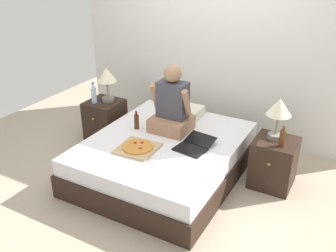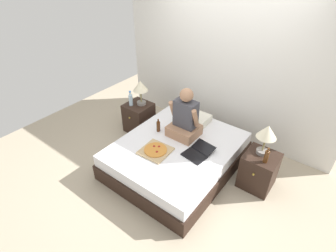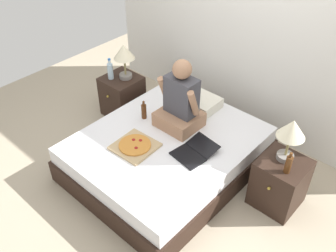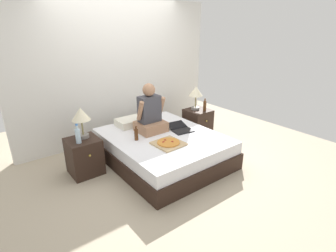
{
  "view_description": "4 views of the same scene",
  "coord_description": "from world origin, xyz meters",
  "px_view_note": "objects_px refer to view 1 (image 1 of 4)",
  "views": [
    {
      "loc": [
        1.81,
        -3.2,
        2.38
      ],
      "look_at": [
        0.03,
        0.02,
        0.61
      ],
      "focal_mm": 40.0,
      "sensor_mm": 36.0,
      "label": 1
    },
    {
      "loc": [
        1.75,
        -2.5,
        2.86
      ],
      "look_at": [
        -0.1,
        -0.08,
        0.76
      ],
      "focal_mm": 28.0,
      "sensor_mm": 36.0,
      "label": 2
    },
    {
      "loc": [
        2.03,
        -2.22,
        2.96
      ],
      "look_at": [
        0.05,
        -0.03,
        0.64
      ],
      "focal_mm": 40.0,
      "sensor_mm": 36.0,
      "label": 3
    },
    {
      "loc": [
        -2.24,
        -3.05,
        2.06
      ],
      "look_at": [
        0.03,
        -0.1,
        0.62
      ],
      "focal_mm": 28.0,
      "sensor_mm": 36.0,
      "label": 4
    }
  ],
  "objects_px": {
    "nightstand_right": "(273,163)",
    "lamp_on_right_nightstand": "(279,110)",
    "lamp_on_left_nightstand": "(107,77)",
    "beer_bottle_on_bed": "(137,121)",
    "bed": "(165,157)",
    "beer_bottle": "(282,138)",
    "pizza_box": "(138,148)",
    "laptop": "(193,146)",
    "person_seated": "(172,107)",
    "water_bottle": "(94,95)",
    "nightstand_left": "(105,120)"
  },
  "relations": [
    {
      "from": "nightstand_right",
      "to": "lamp_on_right_nightstand",
      "type": "relative_size",
      "value": 1.2
    },
    {
      "from": "lamp_on_left_nightstand",
      "to": "beer_bottle_on_bed",
      "type": "distance_m",
      "value": 0.83
    },
    {
      "from": "bed",
      "to": "lamp_on_right_nightstand",
      "type": "distance_m",
      "value": 1.36
    },
    {
      "from": "beer_bottle",
      "to": "beer_bottle_on_bed",
      "type": "distance_m",
      "value": 1.65
    },
    {
      "from": "lamp_on_right_nightstand",
      "to": "pizza_box",
      "type": "height_order",
      "value": "lamp_on_right_nightstand"
    },
    {
      "from": "laptop",
      "to": "beer_bottle",
      "type": "bearing_deg",
      "value": 19.7
    },
    {
      "from": "lamp_on_left_nightstand",
      "to": "person_seated",
      "type": "distance_m",
      "value": 1.07
    },
    {
      "from": "person_seated",
      "to": "pizza_box",
      "type": "xyz_separation_m",
      "value": [
        -0.09,
        -0.6,
        -0.27
      ]
    },
    {
      "from": "beer_bottle",
      "to": "person_seated",
      "type": "distance_m",
      "value": 1.26
    },
    {
      "from": "bed",
      "to": "water_bottle",
      "type": "bearing_deg",
      "value": 166.25
    },
    {
      "from": "lamp_on_left_nightstand",
      "to": "laptop",
      "type": "distance_m",
      "value": 1.58
    },
    {
      "from": "lamp_on_right_nightstand",
      "to": "pizza_box",
      "type": "distance_m",
      "value": 1.52
    },
    {
      "from": "nightstand_right",
      "to": "lamp_on_right_nightstand",
      "type": "height_order",
      "value": "lamp_on_right_nightstand"
    },
    {
      "from": "bed",
      "to": "pizza_box",
      "type": "bearing_deg",
      "value": -112.84
    },
    {
      "from": "person_seated",
      "to": "pizza_box",
      "type": "height_order",
      "value": "person_seated"
    },
    {
      "from": "water_bottle",
      "to": "beer_bottle",
      "type": "height_order",
      "value": "water_bottle"
    },
    {
      "from": "beer_bottle",
      "to": "person_seated",
      "type": "bearing_deg",
      "value": -179.04
    },
    {
      "from": "bed",
      "to": "water_bottle",
      "type": "relative_size",
      "value": 7.0
    },
    {
      "from": "pizza_box",
      "to": "beer_bottle_on_bed",
      "type": "bearing_deg",
      "value": 124.46
    },
    {
      "from": "laptop",
      "to": "pizza_box",
      "type": "distance_m",
      "value": 0.59
    },
    {
      "from": "bed",
      "to": "lamp_on_right_nightstand",
      "type": "relative_size",
      "value": 4.29
    },
    {
      "from": "bed",
      "to": "person_seated",
      "type": "relative_size",
      "value": 2.48
    },
    {
      "from": "nightstand_left",
      "to": "water_bottle",
      "type": "relative_size",
      "value": 1.96
    },
    {
      "from": "lamp_on_right_nightstand",
      "to": "laptop",
      "type": "distance_m",
      "value": 0.96
    },
    {
      "from": "lamp_on_right_nightstand",
      "to": "beer_bottle",
      "type": "height_order",
      "value": "lamp_on_right_nightstand"
    },
    {
      "from": "water_bottle",
      "to": "beer_bottle",
      "type": "bearing_deg",
      "value": -0.24
    },
    {
      "from": "water_bottle",
      "to": "nightstand_right",
      "type": "xyz_separation_m",
      "value": [
        2.35,
        0.09,
        -0.38
      ]
    },
    {
      "from": "bed",
      "to": "person_seated",
      "type": "height_order",
      "value": "person_seated"
    },
    {
      "from": "nightstand_right",
      "to": "bed",
      "type": "bearing_deg",
      "value": -161.17
    },
    {
      "from": "beer_bottle",
      "to": "nightstand_left",
      "type": "bearing_deg",
      "value": 177.56
    },
    {
      "from": "nightstand_left",
      "to": "beer_bottle_on_bed",
      "type": "relative_size",
      "value": 2.46
    },
    {
      "from": "lamp_on_right_nightstand",
      "to": "beer_bottle",
      "type": "xyz_separation_m",
      "value": [
        0.1,
        -0.15,
        -0.23
      ]
    },
    {
      "from": "water_bottle",
      "to": "person_seated",
      "type": "distance_m",
      "value": 1.17
    },
    {
      "from": "bed",
      "to": "person_seated",
      "type": "bearing_deg",
      "value": 100.72
    },
    {
      "from": "lamp_on_left_nightstand",
      "to": "lamp_on_right_nightstand",
      "type": "height_order",
      "value": "same"
    },
    {
      "from": "lamp_on_right_nightstand",
      "to": "pizza_box",
      "type": "xyz_separation_m",
      "value": [
        -1.24,
        -0.77,
        -0.41
      ]
    },
    {
      "from": "lamp_on_left_nightstand",
      "to": "lamp_on_right_nightstand",
      "type": "relative_size",
      "value": 1.0
    },
    {
      "from": "nightstand_left",
      "to": "beer_bottle",
      "type": "height_order",
      "value": "beer_bottle"
    },
    {
      "from": "person_seated",
      "to": "nightstand_right",
      "type": "bearing_deg",
      "value": 5.82
    },
    {
      "from": "nightstand_left",
      "to": "person_seated",
      "type": "distance_m",
      "value": 1.18
    },
    {
      "from": "person_seated",
      "to": "lamp_on_left_nightstand",
      "type": "bearing_deg",
      "value": 170.71
    },
    {
      "from": "person_seated",
      "to": "water_bottle",
      "type": "bearing_deg",
      "value": 178.48
    },
    {
      "from": "nightstand_left",
      "to": "pizza_box",
      "type": "distance_m",
      "value": 1.24
    },
    {
      "from": "bed",
      "to": "beer_bottle_on_bed",
      "type": "bearing_deg",
      "value": 168.3
    },
    {
      "from": "nightstand_left",
      "to": "laptop",
      "type": "xyz_separation_m",
      "value": [
        1.5,
        -0.4,
        0.19
      ]
    },
    {
      "from": "bed",
      "to": "beer_bottle",
      "type": "relative_size",
      "value": 8.4
    },
    {
      "from": "beer_bottle",
      "to": "person_seated",
      "type": "height_order",
      "value": "person_seated"
    },
    {
      "from": "nightstand_left",
      "to": "water_bottle",
      "type": "height_order",
      "value": "water_bottle"
    },
    {
      "from": "beer_bottle",
      "to": "laptop",
      "type": "height_order",
      "value": "beer_bottle"
    },
    {
      "from": "bed",
      "to": "beer_bottle",
      "type": "xyz_separation_m",
      "value": [
        1.21,
        0.29,
        0.42
      ]
    }
  ]
}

